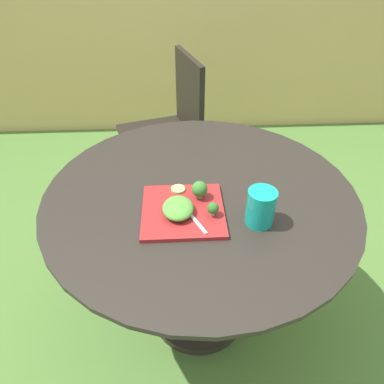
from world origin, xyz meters
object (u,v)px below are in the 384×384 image
Objects in this scene: patio_chair at (172,121)px; drinking_glass at (260,209)px; fork at (191,215)px; salad_plate at (183,211)px.

drinking_glass is at bearing -76.39° from patio_chair.
patio_chair is 7.53× the size of drinking_glass.
fork is (-0.21, 0.02, -0.04)m from drinking_glass.
patio_chair is at bearing 93.09° from fork.
patio_chair is 6.18× the size of fork.
patio_chair reaches higher than drinking_glass.
patio_chair is at bearing 91.87° from salad_plate.
salad_plate is at bearing -88.13° from patio_chair.
fork is at bearing -86.91° from patio_chair.
salad_plate is at bearing 125.29° from fork.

